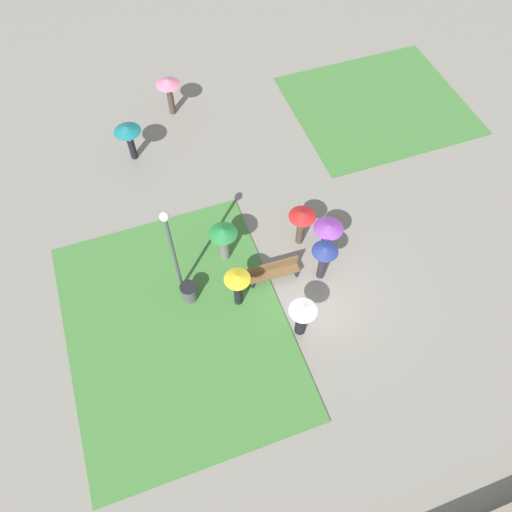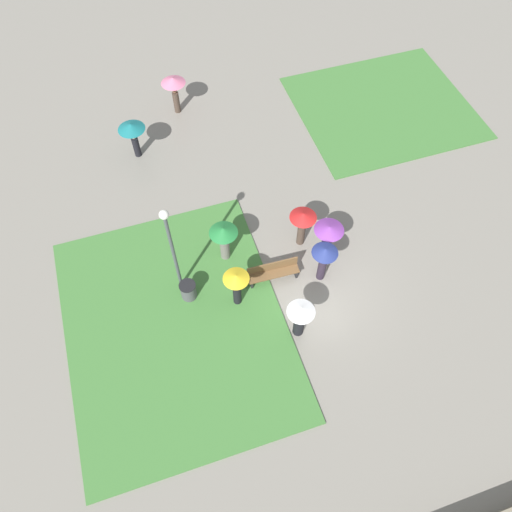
% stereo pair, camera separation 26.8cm
% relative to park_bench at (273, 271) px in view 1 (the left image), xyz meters
% --- Properties ---
extents(ground_plane, '(90.00, 90.00, 0.00)m').
position_rel_park_bench_xyz_m(ground_plane, '(1.48, -0.87, -0.48)').
color(ground_plane, gray).
extents(lawn_patch_near, '(7.65, 9.77, 0.06)m').
position_rel_park_bench_xyz_m(lawn_patch_near, '(-3.99, -0.80, -0.45)').
color(lawn_patch_near, '#427A38').
rests_on(lawn_patch_near, ground_plane).
extents(lawn_patch_far, '(8.17, 7.20, 0.06)m').
position_rel_park_bench_xyz_m(lawn_patch_far, '(8.31, 7.42, -0.45)').
color(lawn_patch_far, '#427A38').
rests_on(lawn_patch_far, ground_plane).
extents(park_bench, '(1.97, 0.50, 0.90)m').
position_rel_park_bench_xyz_m(park_bench, '(0.00, 0.00, 0.00)').
color(park_bench, brown).
rests_on(park_bench, ground_plane).
extents(lamp_post, '(0.32, 0.32, 4.52)m').
position_rel_park_bench_xyz_m(lamp_post, '(-3.38, 0.74, 2.42)').
color(lamp_post, '#474C51').
rests_on(lamp_post, ground_plane).
extents(trash_bin, '(0.62, 0.62, 0.83)m').
position_rel_park_bench_xyz_m(trash_bin, '(-3.20, 0.21, -0.06)').
color(trash_bin, '#4C4C51').
rests_on(trash_bin, ground_plane).
extents(crowd_person_white, '(0.97, 0.97, 1.81)m').
position_rel_park_bench_xyz_m(crowd_person_white, '(0.13, -2.37, 0.76)').
color(crowd_person_white, black).
rests_on(crowd_person_white, ground_plane).
extents(crowd_person_red, '(1.03, 1.03, 1.84)m').
position_rel_park_bench_xyz_m(crowd_person_red, '(1.59, 1.24, 0.90)').
color(crowd_person_red, '#47382D').
rests_on(crowd_person_red, ground_plane).
extents(crowd_person_navy, '(0.96, 0.96, 1.90)m').
position_rel_park_bench_xyz_m(crowd_person_navy, '(1.74, -0.52, 0.90)').
color(crowd_person_navy, '#2D2333').
rests_on(crowd_person_navy, ground_plane).
extents(crowd_person_green, '(1.07, 1.07, 1.87)m').
position_rel_park_bench_xyz_m(crowd_person_green, '(-1.43, 1.49, 0.87)').
color(crowd_person_green, slate).
rests_on(crowd_person_green, ground_plane).
extents(crowd_person_yellow, '(0.93, 0.93, 1.88)m').
position_rel_park_bench_xyz_m(crowd_person_yellow, '(-1.57, -0.56, 0.84)').
color(crowd_person_yellow, black).
rests_on(crowd_person_yellow, ground_plane).
extents(crowd_person_purple, '(1.12, 1.12, 1.71)m').
position_rel_park_bench_xyz_m(crowd_person_purple, '(2.32, 0.45, 0.72)').
color(crowd_person_purple, '#2D2333').
rests_on(crowd_person_purple, ground_plane).
extents(lone_walker_far_path, '(1.13, 1.13, 1.91)m').
position_rel_park_bench_xyz_m(lone_walker_far_path, '(-1.27, 10.30, 1.02)').
color(lone_walker_far_path, '#47382D').
rests_on(lone_walker_far_path, ground_plane).
extents(lone_walker_mid_plaza, '(1.18, 1.18, 1.80)m').
position_rel_park_bench_xyz_m(lone_walker_mid_plaza, '(-3.63, 8.01, 0.95)').
color(lone_walker_mid_plaza, black).
rests_on(lone_walker_mid_plaza, ground_plane).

